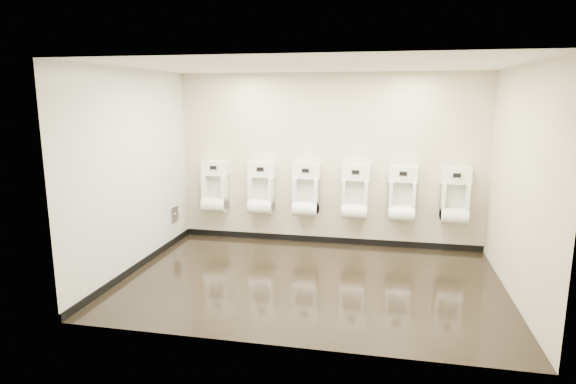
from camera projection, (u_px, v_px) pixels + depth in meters
name	position (u px, v px, depth m)	size (l,w,h in m)	color
ground	(311.00, 281.00, 6.44)	(5.00, 3.50, 0.00)	black
ceiling	(313.00, 65.00, 5.89)	(5.00, 3.50, 0.00)	silver
back_wall	(328.00, 160.00, 7.84)	(5.00, 0.02, 2.80)	beige
front_wall	(283.00, 209.00, 4.48)	(5.00, 0.02, 2.80)	beige
left_wall	(133.00, 172.00, 6.66)	(0.02, 3.50, 2.80)	beige
right_wall	(521.00, 185.00, 5.67)	(0.02, 3.50, 2.80)	beige
tile_overlay_left	(134.00, 172.00, 6.66)	(0.01, 3.50, 2.80)	white
skirting_back	(327.00, 240.00, 8.10)	(5.00, 0.02, 0.10)	black
skirting_left	(140.00, 264.00, 6.92)	(0.02, 3.50, 0.10)	black
access_panel	(175.00, 214.00, 7.98)	(0.04, 0.25, 0.25)	#9E9EA3
urinal_0	(215.00, 190.00, 8.18)	(0.46, 0.34, 0.86)	white
urinal_1	(261.00, 192.00, 8.02)	(0.46, 0.34, 0.86)	white
urinal_2	(306.00, 193.00, 7.87)	(0.46, 0.34, 0.86)	white
urinal_3	(355.00, 195.00, 7.71)	(0.46, 0.34, 0.86)	white
urinal_4	(402.00, 197.00, 7.57)	(0.46, 0.34, 0.86)	white
urinal_5	(455.00, 199.00, 7.41)	(0.46, 0.34, 0.86)	white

